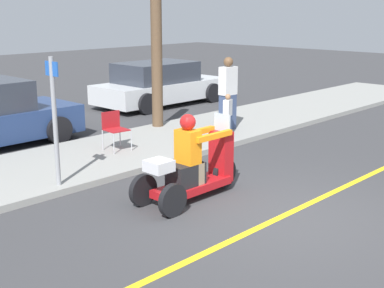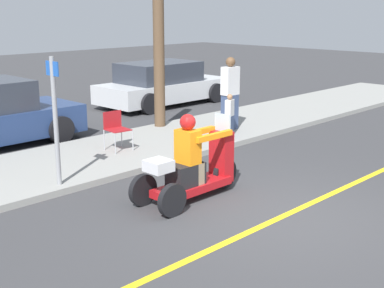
% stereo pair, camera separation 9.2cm
% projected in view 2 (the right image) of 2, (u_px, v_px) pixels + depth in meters
% --- Properties ---
extents(ground_plane, '(60.00, 60.00, 0.00)m').
position_uv_depth(ground_plane, '(281.00, 217.00, 8.11)').
color(ground_plane, '#38383A').
extents(lane_stripe, '(24.00, 0.12, 0.01)m').
position_uv_depth(lane_stripe, '(267.00, 224.00, 7.86)').
color(lane_stripe, gold).
rests_on(lane_stripe, ground).
extents(sidewalk_strip, '(28.00, 2.80, 0.12)m').
position_uv_depth(sidewalk_strip, '(100.00, 156.00, 11.22)').
color(sidewalk_strip, gray).
rests_on(sidewalk_strip, ground).
extents(motorcycle_trike, '(2.12, 0.78, 1.45)m').
position_uv_depth(motorcycle_trike, '(193.00, 168.00, 8.80)').
color(motorcycle_trike, black).
rests_on(motorcycle_trike, ground).
extents(spectator_far_back, '(0.27, 0.21, 1.01)m').
position_uv_depth(spectator_far_back, '(229.00, 116.00, 12.62)').
color(spectator_far_back, '#38476B').
rests_on(spectator_far_back, sidewalk_strip).
extents(spectator_by_tree, '(0.43, 0.27, 1.80)m').
position_uv_depth(spectator_by_tree, '(230.00, 95.00, 13.25)').
color(spectator_by_tree, '#38476B').
rests_on(spectator_by_tree, sidewalk_strip).
extents(folding_chair_set_back, '(0.50, 0.50, 0.82)m').
position_uv_depth(folding_chair_set_back, '(116.00, 126.00, 11.42)').
color(folding_chair_set_back, '#A5A8AD').
rests_on(folding_chair_set_back, sidewalk_strip).
extents(parked_car_lot_left, '(4.50, 2.06, 1.40)m').
position_uv_depth(parked_car_lot_left, '(163.00, 84.00, 17.36)').
color(parked_car_lot_left, silver).
rests_on(parked_car_lot_left, ground).
extents(tree_trunk, '(0.28, 0.28, 3.16)m').
position_uv_depth(tree_trunk, '(159.00, 65.00, 13.44)').
color(tree_trunk, brown).
rests_on(tree_trunk, sidewalk_strip).
extents(street_sign, '(0.08, 0.36, 2.20)m').
position_uv_depth(street_sign, '(55.00, 116.00, 8.96)').
color(street_sign, gray).
rests_on(street_sign, sidewalk_strip).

